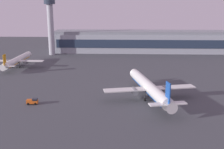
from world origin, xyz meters
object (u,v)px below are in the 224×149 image
Objects in this scene: airplane_far_stand at (150,88)px; control_tower at (50,20)px; maintenance_van at (33,101)px; airplane_taxiway_distant at (17,60)px.

control_tower is at bearing 110.55° from airplane_far_stand.
airplane_far_stand is (63.37, -97.25, -21.09)m from control_tower.
control_tower reaches higher than maintenance_van.
control_tower reaches higher than airplane_taxiway_distant.
airplane_far_stand reaches higher than maintenance_van.
control_tower is 0.95× the size of airplane_far_stand.
airplane_far_stand is 45.48m from maintenance_van.
control_tower is 109.73m from maintenance_van.
control_tower is 48.87m from airplane_taxiway_distant.
maintenance_van is (-44.63, -8.05, -3.42)m from airplane_far_stand.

